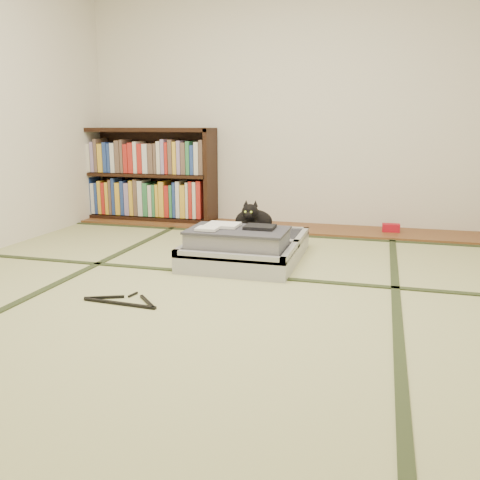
# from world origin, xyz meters

# --- Properties ---
(floor) EXTENTS (4.50, 4.50, 0.00)m
(floor) POSITION_xyz_m (0.00, 0.00, 0.00)
(floor) COLOR tan
(floor) RESTS_ON ground
(wood_strip) EXTENTS (4.00, 0.50, 0.02)m
(wood_strip) POSITION_xyz_m (0.00, 2.00, 0.01)
(wood_strip) COLOR brown
(wood_strip) RESTS_ON ground
(red_item) EXTENTS (0.15, 0.10, 0.07)m
(red_item) POSITION_xyz_m (0.99, 2.03, 0.06)
(red_item) COLOR #AA0D1C
(red_item) RESTS_ON wood_strip
(room_shell) EXTENTS (4.50, 4.50, 4.50)m
(room_shell) POSITION_xyz_m (0.00, 0.00, 1.46)
(room_shell) COLOR white
(room_shell) RESTS_ON ground
(tatami_borders) EXTENTS (4.00, 4.50, 0.01)m
(tatami_borders) POSITION_xyz_m (0.00, 0.49, 0.00)
(tatami_borders) COLOR #2D381E
(tatami_borders) RESTS_ON ground
(bookcase) EXTENTS (1.41, 0.32, 0.92)m
(bookcase) POSITION_xyz_m (-1.41, 2.07, 0.45)
(bookcase) COLOR black
(bookcase) RESTS_ON wood_strip
(suitcase) EXTENTS (0.75, 1.00, 0.30)m
(suitcase) POSITION_xyz_m (-0.03, 0.77, 0.10)
(suitcase) COLOR #A5A5AA
(suitcase) RESTS_ON floor
(cat) EXTENTS (0.33, 0.34, 0.27)m
(cat) POSITION_xyz_m (-0.05, 1.06, 0.24)
(cat) COLOR black
(cat) RESTS_ON suitcase
(cable_coil) EXTENTS (0.10, 0.10, 0.03)m
(cable_coil) POSITION_xyz_m (0.13, 1.10, 0.15)
(cable_coil) COLOR white
(cable_coil) RESTS_ON suitcase
(hanger) EXTENTS (0.46, 0.22, 0.01)m
(hanger) POSITION_xyz_m (-0.45, -0.26, 0.01)
(hanger) COLOR black
(hanger) RESTS_ON floor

